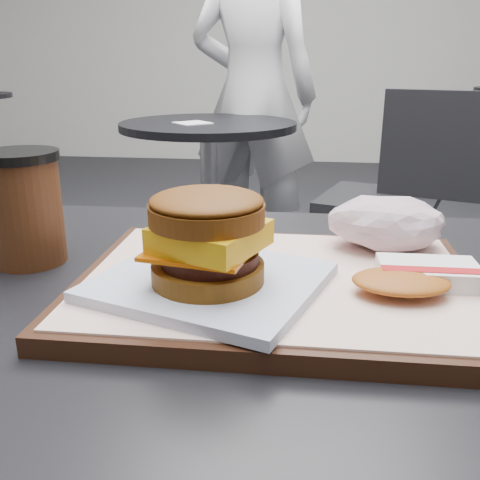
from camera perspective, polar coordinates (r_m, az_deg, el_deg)
name	(u,v)px	position (r m, az deg, el deg)	size (l,w,h in m)	color
customer_table	(263,453)	(0.62, 2.43, -21.74)	(0.80, 0.60, 0.77)	#A5A5AA
serving_tray	(277,286)	(0.52, 3.93, -4.87)	(0.38, 0.28, 0.02)	black
breakfast_sandwich	(209,249)	(0.47, -3.37, -0.93)	(0.24, 0.22, 0.09)	white
hash_brown	(416,277)	(0.51, 18.30, -3.75)	(0.12, 0.09, 0.02)	white
crumpled_wrapper	(386,223)	(0.60, 15.33, 1.79)	(0.13, 0.10, 0.06)	silver
coffee_cup	(24,208)	(0.63, -22.01, 3.22)	(0.09, 0.09, 0.12)	#432110
neighbor_table	(209,172)	(2.20, -3.32, 7.30)	(0.70, 0.70, 0.75)	black
napkin	(193,123)	(2.11, -5.09, 12.32)	(0.12, 0.12, 0.00)	white
neighbor_chair	(398,189)	(2.15, 16.48, 5.21)	(0.65, 0.54, 0.88)	#9D9DA2
patron	(253,96)	(2.57, 1.39, 15.15)	(0.60, 0.39, 1.65)	silver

